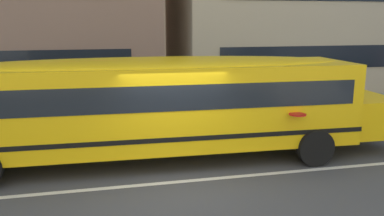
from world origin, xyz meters
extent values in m
plane|color=#424244|center=(0.00, 0.00, 0.00)|extent=(400.00, 400.00, 0.00)
cube|color=gray|center=(0.00, 7.59, 0.01)|extent=(120.00, 3.00, 0.01)
cube|color=silver|center=(0.00, 0.00, 0.00)|extent=(110.00, 0.16, 0.01)
cube|color=yellow|center=(-0.30, 1.60, 1.53)|extent=(10.56, 2.68, 2.10)
cube|color=yellow|center=(5.71, 1.43, 1.00)|extent=(1.58, 2.05, 1.05)
cube|color=black|center=(6.47, 1.41, 0.65)|extent=(0.26, 2.39, 0.34)
cube|color=black|center=(-0.30, 1.60, 1.91)|extent=(9.94, 2.71, 0.61)
cube|color=black|center=(-0.30, 1.60, 0.91)|extent=(10.58, 2.71, 0.11)
ellipsoid|color=yellow|center=(-0.30, 1.60, 2.58)|extent=(10.14, 2.48, 0.34)
cylinder|color=red|center=(3.02, 0.14, 1.42)|extent=(0.43, 0.43, 0.03)
cylinder|color=black|center=(3.72, 2.68, 0.48)|extent=(0.96, 0.29, 0.95)
cylinder|color=black|center=(3.65, 0.29, 0.48)|extent=(0.96, 0.29, 0.95)
cylinder|color=black|center=(-4.26, 2.91, 0.48)|extent=(0.96, 0.29, 0.95)
cube|color=black|center=(10.47, 9.07, 1.92)|extent=(13.49, 0.04, 1.10)
camera|label=1|loc=(-1.63, -8.59, 3.67)|focal=37.57mm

